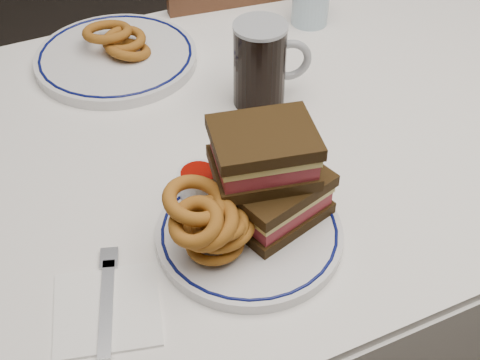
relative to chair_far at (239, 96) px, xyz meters
name	(u,v)px	position (x,y,z in m)	size (l,w,h in m)	color
floor	(294,353)	(-0.08, -0.49, -0.44)	(6.00, 7.00, 0.00)	black
dining_table	(314,155)	(-0.08, -0.49, 0.21)	(1.27, 0.87, 0.75)	white
chair_far	(239,96)	(0.00, 0.00, 0.00)	(0.41, 0.41, 0.81)	#402214
main_plate	(249,233)	(-0.31, -0.71, 0.32)	(0.26, 0.26, 0.02)	silver
reuben_sandwich	(270,175)	(-0.28, -0.69, 0.40)	(0.17, 0.15, 0.14)	black
onion_rings_main	(210,223)	(-0.37, -0.71, 0.38)	(0.12, 0.11, 0.10)	#653D0D
ketchup_ramekin	(199,181)	(-0.35, -0.61, 0.35)	(0.06, 0.06, 0.04)	white
beer_mug	(261,64)	(-0.16, -0.43, 0.39)	(0.13, 0.09, 0.15)	black
far_plate	(116,58)	(-0.35, -0.21, 0.32)	(0.30, 0.30, 0.02)	silver
onion_rings_far	(119,40)	(-0.33, -0.19, 0.35)	(0.12, 0.13, 0.06)	#653D0D
napkin_fork	(107,307)	(-0.52, -0.74, 0.31)	(0.16, 0.18, 0.01)	white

